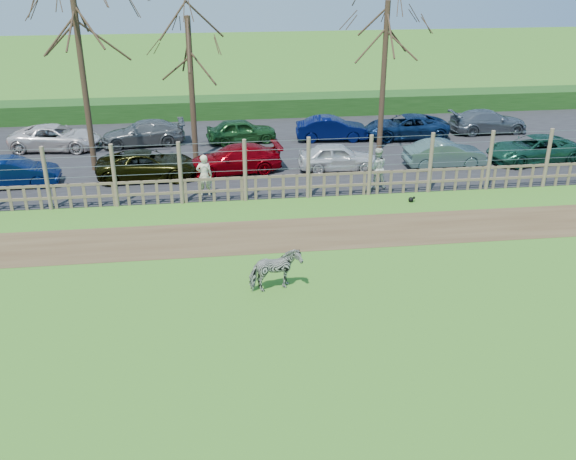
{
  "coord_description": "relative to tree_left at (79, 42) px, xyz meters",
  "views": [
    {
      "loc": [
        -1.3,
        -15.79,
        9.41
      ],
      "look_at": [
        1.0,
        2.5,
        1.1
      ],
      "focal_mm": 40.0,
      "sensor_mm": 36.0,
      "label": 1
    }
  ],
  "objects": [
    {
      "name": "car_8",
      "position": [
        -2.31,
        3.4,
        -4.98
      ],
      "size": [
        4.52,
        2.47,
        1.2
      ],
      "primitive_type": "imported",
      "rotation": [
        0.0,
        0.0,
        1.46
      ],
      "color": "silver",
      "rests_on": "asphalt"
    },
    {
      "name": "car_10",
      "position": [
        6.81,
        3.47,
        -4.98
      ],
      "size": [
        3.68,
        1.89,
        1.2
      ],
      "primitive_type": "imported",
      "rotation": [
        0.0,
        0.0,
        1.71
      ],
      "color": "#1F5121",
      "rests_on": "asphalt"
    },
    {
      "name": "car_11",
      "position": [
        11.44,
        3.32,
        -4.98
      ],
      "size": [
        3.72,
        1.52,
        1.2
      ],
      "primitive_type": "imported",
      "rotation": [
        0.0,
        0.0,
        1.5
      ],
      "color": "#050E3E",
      "rests_on": "asphalt"
    },
    {
      "name": "zebra",
      "position": [
        6.9,
        -11.81,
        -4.98
      ],
      "size": [
        1.64,
        1.06,
        1.28
      ],
      "primitive_type": "imported",
      "rotation": [
        0.0,
        0.0,
        1.84
      ],
      "color": "gray",
      "rests_on": "ground"
    },
    {
      "name": "visitor_a",
      "position": [
        4.9,
        -3.9,
        -4.71
      ],
      "size": [
        0.65,
        0.44,
        1.72
      ],
      "primitive_type": "imported",
      "rotation": [
        0.0,
        0.0,
        3.1
      ],
      "color": "#F1EAB8",
      "rests_on": "asphalt"
    },
    {
      "name": "visitor_b",
      "position": [
        11.96,
        -3.88,
        -4.71
      ],
      "size": [
        0.87,
        0.69,
        1.72
      ],
      "primitive_type": "imported",
      "rotation": [
        0.0,
        0.0,
        3.09
      ],
      "color": "beige",
      "rests_on": "asphalt"
    },
    {
      "name": "car_1",
      "position": [
        -3.0,
        -1.76,
        -4.98
      ],
      "size": [
        3.7,
        1.44,
        1.2
      ],
      "primitive_type": "imported",
      "rotation": [
        0.0,
        0.0,
        1.62
      ],
      "color": "#05143F",
      "rests_on": "asphalt"
    },
    {
      "name": "ground",
      "position": [
        6.5,
        -12.5,
        -5.62
      ],
      "size": [
        120.0,
        120.0,
        0.0
      ],
      "primitive_type": "plane",
      "color": "#5DA63D",
      "rests_on": "ground"
    },
    {
      "name": "car_12",
      "position": [
        15.34,
        3.2,
        -4.98
      ],
      "size": [
        4.36,
        2.09,
        1.2
      ],
      "primitive_type": "imported",
      "rotation": [
        0.0,
        0.0,
        4.69
      ],
      "color": "#0F254C",
      "rests_on": "asphalt"
    },
    {
      "name": "car_5",
      "position": [
        15.72,
        -1.54,
        -4.98
      ],
      "size": [
        3.67,
        1.35,
        1.2
      ],
      "primitive_type": "imported",
      "rotation": [
        0.0,
        0.0,
        1.59
      ],
      "color": "#4E6963",
      "rests_on": "asphalt"
    },
    {
      "name": "tree_mid",
      "position": [
        4.5,
        1.0,
        -0.75
      ],
      "size": [
        4.8,
        4.8,
        6.83
      ],
      "color": "#3D2B1E",
      "rests_on": "ground"
    },
    {
      "name": "dirt_strip",
      "position": [
        6.5,
        -8.0,
        -5.61
      ],
      "size": [
        34.0,
        2.8,
        0.01
      ],
      "primitive_type": "cube",
      "color": "brown",
      "rests_on": "ground"
    },
    {
      "name": "crow",
      "position": [
        12.98,
        -5.5,
        -5.51
      ],
      "size": [
        0.28,
        0.2,
        0.22
      ],
      "color": "black",
      "rests_on": "ground"
    },
    {
      "name": "tree_right",
      "position": [
        13.5,
        1.5,
        -0.37
      ],
      "size": [
        4.8,
        4.8,
        7.35
      ],
      "color": "#3D2B1E",
      "rests_on": "ground"
    },
    {
      "name": "tree_left",
      "position": [
        0.0,
        0.0,
        0.0
      ],
      "size": [
        4.8,
        4.8,
        7.88
      ],
      "color": "#3D2B1E",
      "rests_on": "ground"
    },
    {
      "name": "car_13",
      "position": [
        20.02,
        3.69,
        -4.98
      ],
      "size": [
        4.18,
        1.79,
        1.2
      ],
      "primitive_type": "imported",
      "rotation": [
        0.0,
        0.0,
        1.6
      ],
      "color": "slate",
      "rests_on": "asphalt"
    },
    {
      "name": "asphalt",
      "position": [
        6.5,
        2.0,
        -5.6
      ],
      "size": [
        44.0,
        13.0,
        0.04
      ],
      "primitive_type": "cube",
      "color": "#232326",
      "rests_on": "ground"
    },
    {
      "name": "car_9",
      "position": [
        1.89,
        3.67,
        -4.98
      ],
      "size": [
        4.28,
        2.08,
        1.2
      ],
      "primitive_type": "imported",
      "rotation": [
        0.0,
        0.0,
        4.81
      ],
      "color": "#5D6060",
      "rests_on": "asphalt"
    },
    {
      "name": "fence",
      "position": [
        6.5,
        -4.5,
        -4.81
      ],
      "size": [
        30.16,
        0.16,
        2.5
      ],
      "color": "brown",
      "rests_on": "ground"
    },
    {
      "name": "car_4",
      "position": [
        10.82,
        -1.36,
        -4.98
      ],
      "size": [
        3.58,
        1.58,
        1.2
      ],
      "primitive_type": "imported",
      "rotation": [
        0.0,
        0.0,
        1.53
      ],
      "color": "silver",
      "rests_on": "asphalt"
    },
    {
      "name": "car_3",
      "position": [
        6.24,
        -1.11,
        -4.98
      ],
      "size": [
        4.31,
        2.16,
        1.2
      ],
      "primitive_type": "imported",
      "rotation": [
        0.0,
        0.0,
        4.83
      ],
      "color": "#890109",
      "rests_on": "asphalt"
    },
    {
      "name": "hedge",
      "position": [
        6.5,
        9.0,
        -5.07
      ],
      "size": [
        46.0,
        2.0,
        1.1
      ],
      "primitive_type": "cube",
      "color": "#1E4716",
      "rests_on": "ground"
    },
    {
      "name": "car_6",
      "position": [
        20.04,
        -1.37,
        -4.98
      ],
      "size": [
        4.53,
        2.5,
        1.2
      ],
      "primitive_type": "imported",
      "rotation": [
        0.0,
        0.0,
        4.83
      ],
      "color": "#174733",
      "rests_on": "asphalt"
    },
    {
      "name": "car_2",
      "position": [
        2.5,
        -1.47,
        -4.98
      ],
      "size": [
        4.34,
        2.03,
        1.2
      ],
      "primitive_type": "imported",
      "rotation": [
        0.0,
        0.0,
        1.56
      ],
      "color": "black",
      "rests_on": "asphalt"
    }
  ]
}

